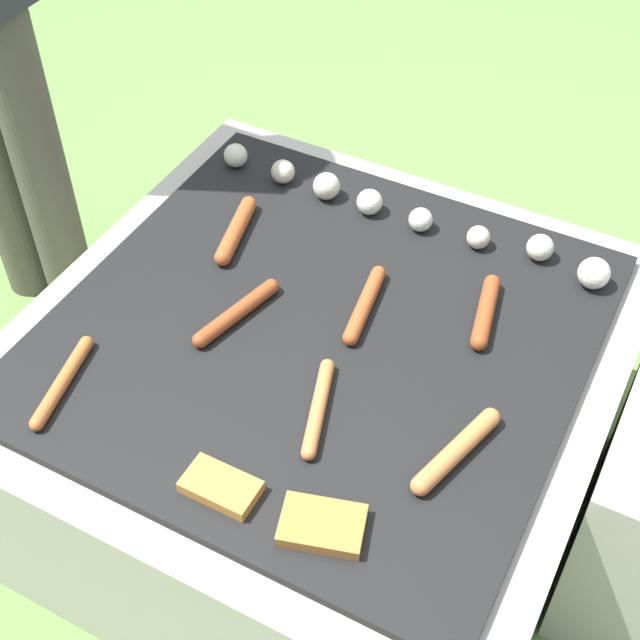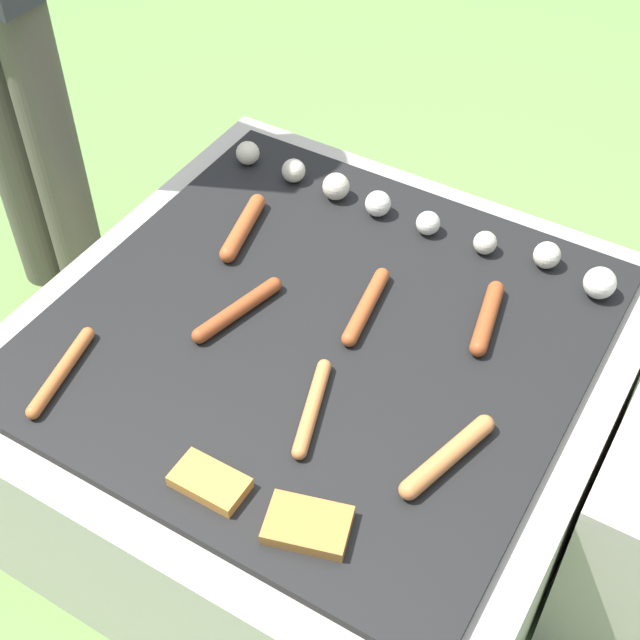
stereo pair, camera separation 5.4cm
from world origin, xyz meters
TOP-DOWN VIEW (x-y plane):
  - ground_plane at (0.00, 0.00)m, footprint 14.00×14.00m
  - grill at (0.00, 0.00)m, footprint 0.98×0.98m
  - sausage_mid_left at (0.08, -0.16)m, footprint 0.08×0.19m
  - sausage_back_right at (-0.30, -0.30)m, footprint 0.06×0.19m
  - sausage_front_right at (-0.14, -0.05)m, footprint 0.07×0.19m
  - sausage_front_left at (0.24, 0.15)m, footprint 0.06×0.17m
  - sausage_mid_right at (0.05, 0.07)m, footprint 0.05×0.19m
  - sausage_back_center at (-0.25, 0.14)m, footprint 0.07×0.19m
  - sausage_front_center at (0.30, -0.14)m, footprint 0.08×0.19m
  - bread_slice_center at (0.03, -0.35)m, footprint 0.11×0.06m
  - bread_slice_right at (0.18, -0.34)m, footprint 0.14×0.11m
  - mushroom_row at (0.02, 0.33)m, footprint 0.80×0.08m

SIDE VIEW (x-z plane):
  - ground_plane at x=0.00m, z-range 0.00..0.00m
  - grill at x=0.00m, z-range 0.00..0.43m
  - bread_slice_right at x=0.18m, z-range 0.43..0.45m
  - bread_slice_center at x=0.03m, z-range 0.43..0.45m
  - sausage_back_right at x=-0.30m, z-range 0.43..0.46m
  - sausage_mid_left at x=0.08m, z-range 0.43..0.46m
  - sausage_mid_right at x=0.05m, z-range 0.43..0.46m
  - sausage_front_right at x=-0.14m, z-range 0.43..0.46m
  - sausage_front_left at x=0.24m, z-range 0.43..0.46m
  - sausage_front_center at x=0.30m, z-range 0.43..0.46m
  - sausage_back_center at x=-0.25m, z-range 0.43..0.46m
  - mushroom_row at x=0.02m, z-range 0.43..0.49m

